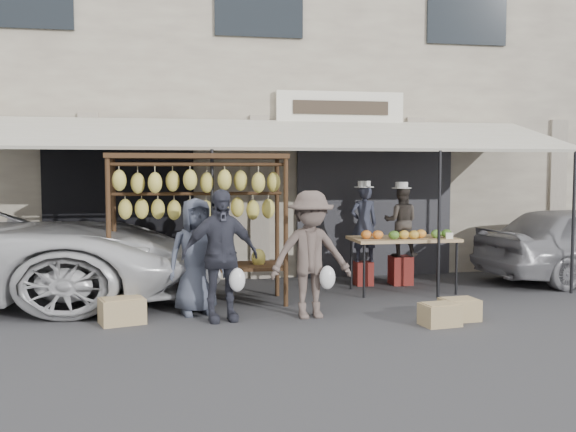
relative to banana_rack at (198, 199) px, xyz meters
name	(u,v)px	position (x,y,z in m)	size (l,w,h in m)	color
ground_plane	(294,322)	(1.20, -1.31, -1.57)	(90.00, 90.00, 0.00)	#2D2D30
shophouse	(242,98)	(1.20, 5.18, 2.08)	(24.00, 6.15, 7.30)	#B7AE96
awning	(269,135)	(1.21, 0.97, 1.00)	(10.00, 2.35, 2.92)	beige
banana_rack	(198,199)	(0.00, 0.00, 0.00)	(2.60, 0.90, 2.24)	#3C2316
produce_table	(404,239)	(3.34, 0.39, -0.69)	(1.70, 0.90, 1.04)	tan
vendor_left	(364,224)	(2.88, 1.16, -0.49)	(0.48, 0.32, 1.33)	#2C303F
vendor_right	(401,221)	(3.54, 1.11, -0.46)	(0.59, 0.46, 1.22)	#3F3933
customer_left	(196,256)	(-0.05, -0.62, -0.76)	(0.79, 0.51, 1.61)	#444A5B
customer_mid	(220,255)	(0.24, -1.08, -0.70)	(1.02, 0.43, 1.75)	#31333F
customer_right	(311,255)	(1.46, -1.12, -0.71)	(1.11, 0.64, 1.72)	brown
stool_left	(363,273)	(2.88, 1.16, -1.37)	(0.29, 0.29, 0.41)	maroon
stool_right	(401,270)	(3.54, 1.11, -1.32)	(0.35, 0.35, 0.50)	maroon
crate_near_a	(440,315)	(3.00, -1.85, -1.43)	(0.47, 0.36, 0.28)	tan
crate_near_b	(459,310)	(3.38, -1.61, -1.43)	(0.47, 0.36, 0.28)	tan
crate_far	(122,311)	(-1.04, -1.02, -1.41)	(0.55, 0.42, 0.33)	tan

